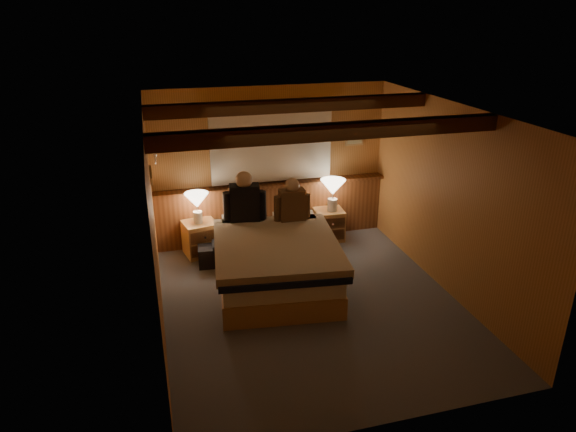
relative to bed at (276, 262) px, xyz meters
name	(u,v)px	position (x,y,z in m)	size (l,w,h in m)	color
floor	(311,303)	(0.32, -0.55, -0.35)	(4.20, 4.20, 0.00)	#545963
ceiling	(315,111)	(0.32, -0.55, 2.05)	(4.20, 4.20, 0.00)	#C8884B
wall_back	(271,165)	(0.32, 1.55, 0.85)	(3.60, 3.60, 0.00)	#BE8044
wall_left	(154,231)	(-1.48, -0.55, 0.85)	(4.20, 4.20, 0.00)	#BE8044
wall_right	(449,200)	(2.12, -0.55, 0.85)	(4.20, 4.20, 0.00)	#BE8044
wall_front	(393,309)	(0.32, -2.65, 0.85)	(3.60, 3.60, 0.00)	#BE8044
wainscot	(272,210)	(0.32, 1.49, 0.13)	(3.60, 0.23, 0.94)	brown
curtain_window	(272,146)	(0.32, 1.48, 1.17)	(2.18, 0.09, 1.11)	#3F220F
ceiling_beams	(310,117)	(0.32, -0.40, 1.96)	(3.60, 1.65, 0.16)	#3F220F
coat_rail	(153,152)	(-1.40, 1.03, 1.31)	(0.05, 0.55, 0.24)	white
framed_print	(355,138)	(1.67, 1.53, 1.20)	(0.30, 0.04, 0.25)	tan
bed	(276,262)	(0.00, 0.00, 0.00)	(1.75, 2.16, 0.68)	tan
nightstand_left	(201,238)	(-0.85, 1.21, -0.10)	(0.54, 0.51, 0.51)	tan
nightstand_right	(329,225)	(1.17, 1.22, -0.11)	(0.47, 0.43, 0.49)	tan
lamp_left	(197,202)	(-0.87, 1.21, 0.48)	(0.35, 0.35, 0.46)	silver
lamp_right	(333,189)	(1.21, 1.20, 0.49)	(0.39, 0.39, 0.51)	silver
person_left	(245,200)	(-0.25, 0.75, 0.62)	(0.60, 0.29, 0.73)	black
person_right	(292,203)	(0.39, 0.59, 0.57)	(0.52, 0.21, 0.63)	#513620
duffel_bag	(215,255)	(-0.69, 0.81, -0.20)	(0.50, 0.32, 0.35)	black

